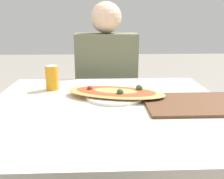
# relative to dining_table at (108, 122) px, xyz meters

# --- Properties ---
(dining_table) EXTENTS (1.04, 0.99, 0.75)m
(dining_table) POSITION_rel_dining_table_xyz_m (0.00, 0.00, 0.00)
(dining_table) COLOR beige
(dining_table) RESTS_ON ground_plane
(chair_far_seated) EXTENTS (0.40, 0.40, 0.88)m
(chair_far_seated) POSITION_rel_dining_table_xyz_m (0.01, 0.82, -0.18)
(chair_far_seated) COLOR black
(chair_far_seated) RESTS_ON ground_plane
(person_seated) EXTENTS (0.41, 0.24, 1.21)m
(person_seated) POSITION_rel_dining_table_xyz_m (0.01, 0.71, 0.03)
(person_seated) COLOR #2D2D38
(person_seated) RESTS_ON ground_plane
(pizza_main) EXTENTS (0.50, 0.32, 0.06)m
(pizza_main) POSITION_rel_dining_table_xyz_m (0.04, 0.11, 0.10)
(pizza_main) COLOR white
(pizza_main) RESTS_ON dining_table
(soda_can) EXTENTS (0.07, 0.07, 0.12)m
(soda_can) POSITION_rel_dining_table_xyz_m (-0.28, 0.26, 0.14)
(soda_can) COLOR orange
(soda_can) RESTS_ON dining_table
(serving_tray) EXTENTS (0.42, 0.30, 0.01)m
(serving_tray) POSITION_rel_dining_table_xyz_m (0.37, -0.01, 0.08)
(serving_tray) COLOR brown
(serving_tray) RESTS_ON dining_table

